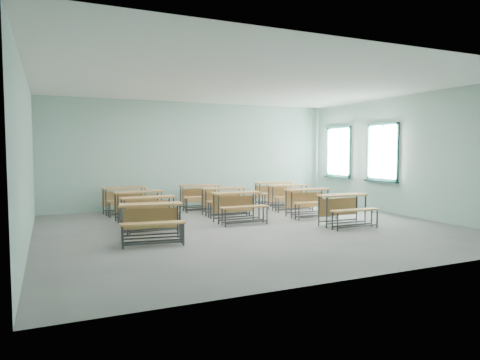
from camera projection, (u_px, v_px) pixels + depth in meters
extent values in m
cube|color=gray|center=(252.00, 228.00, 9.61)|extent=(9.00, 8.00, 0.02)
cube|color=white|center=(252.00, 84.00, 9.38)|extent=(9.00, 8.00, 0.02)
cube|color=#9AC1B4|center=(195.00, 155.00, 13.14)|extent=(9.00, 0.02, 3.20)
cube|color=#9AC1B4|center=(380.00, 161.00, 5.84)|extent=(9.00, 0.02, 3.20)
cube|color=#9AC1B4|center=(26.00, 158.00, 7.65)|extent=(0.02, 8.00, 3.20)
cube|color=#9AC1B4|center=(405.00, 156.00, 11.34)|extent=(0.02, 8.00, 3.20)
cube|color=#16403D|center=(338.00, 175.00, 13.92)|extent=(0.06, 1.20, 0.06)
cube|color=#16403D|center=(339.00, 128.00, 13.81)|extent=(0.06, 1.20, 0.06)
cube|color=#16403D|center=(350.00, 152.00, 13.34)|extent=(0.06, 0.06, 1.60)
cube|color=#16403D|center=(328.00, 152.00, 14.38)|extent=(0.06, 0.06, 1.60)
cube|color=#16403D|center=(338.00, 152.00, 13.86)|extent=(0.04, 0.04, 1.48)
cube|color=#16403D|center=(338.00, 152.00, 13.86)|extent=(0.04, 1.08, 0.04)
cube|color=#16403D|center=(337.00, 177.00, 13.90)|extent=(0.14, 1.28, 0.04)
cube|color=white|center=(339.00, 152.00, 13.87)|extent=(0.01, 1.08, 1.48)
cube|color=#16403D|center=(382.00, 179.00, 12.10)|extent=(0.06, 1.20, 0.06)
cube|color=#16403D|center=(383.00, 124.00, 11.99)|extent=(0.06, 1.20, 0.06)
cube|color=#16403D|center=(397.00, 152.00, 11.52)|extent=(0.06, 0.06, 1.60)
cube|color=#16403D|center=(369.00, 152.00, 12.56)|extent=(0.06, 0.06, 1.60)
cube|color=#16403D|center=(382.00, 152.00, 12.04)|extent=(0.04, 0.04, 1.48)
cube|color=#16403D|center=(382.00, 152.00, 12.04)|extent=(0.04, 1.08, 0.04)
cube|color=#16403D|center=(381.00, 181.00, 12.08)|extent=(0.14, 1.28, 0.04)
cube|color=white|center=(383.00, 152.00, 12.05)|extent=(0.01, 1.08, 1.48)
cube|color=#B47C41|center=(151.00, 204.00, 8.17)|extent=(1.21, 0.55, 0.04)
cube|color=#B47C41|center=(150.00, 218.00, 8.37)|extent=(1.11, 0.17, 0.40)
cylinder|color=#35383A|center=(122.00, 226.00, 7.90)|extent=(0.04, 0.04, 0.69)
cylinder|color=#35383A|center=(180.00, 223.00, 8.20)|extent=(0.04, 0.04, 0.69)
cylinder|color=#35383A|center=(122.00, 223.00, 8.20)|extent=(0.04, 0.04, 0.69)
cylinder|color=#35383A|center=(178.00, 221.00, 8.50)|extent=(0.04, 0.04, 0.69)
cube|color=#35383A|center=(152.00, 238.00, 8.07)|extent=(1.07, 0.17, 0.03)
cube|color=#35383A|center=(151.00, 235.00, 8.37)|extent=(1.07, 0.17, 0.03)
cube|color=#B47C41|center=(153.00, 223.00, 7.74)|extent=(1.20, 0.40, 0.03)
cylinder|color=#35383A|center=(123.00, 238.00, 7.52)|extent=(0.04, 0.04, 0.41)
cylinder|color=#35383A|center=(184.00, 235.00, 7.82)|extent=(0.04, 0.04, 0.41)
cylinder|color=#35383A|center=(123.00, 236.00, 7.70)|extent=(0.04, 0.04, 0.41)
cylinder|color=#35383A|center=(182.00, 233.00, 8.00)|extent=(0.04, 0.04, 0.41)
cube|color=#35383A|center=(154.00, 243.00, 7.68)|extent=(1.07, 0.17, 0.03)
cube|color=#35383A|center=(153.00, 241.00, 7.86)|extent=(1.07, 0.17, 0.03)
cube|color=#B47C41|center=(342.00, 195.00, 9.88)|extent=(1.18, 0.41, 0.04)
cube|color=#B47C41|center=(338.00, 207.00, 10.07)|extent=(1.11, 0.04, 0.40)
cylinder|color=#35383A|center=(327.00, 213.00, 9.55)|extent=(0.04, 0.04, 0.69)
cylinder|color=#35383A|center=(365.00, 210.00, 9.97)|extent=(0.04, 0.04, 0.69)
cylinder|color=#35383A|center=(319.00, 211.00, 9.84)|extent=(0.04, 0.04, 0.69)
cylinder|color=#35383A|center=(357.00, 209.00, 10.26)|extent=(0.04, 0.04, 0.69)
cube|color=#35383A|center=(346.00, 222.00, 9.78)|extent=(1.08, 0.05, 0.03)
cube|color=#35383A|center=(338.00, 220.00, 10.06)|extent=(1.08, 0.05, 0.03)
cube|color=#B47C41|center=(355.00, 210.00, 9.47)|extent=(1.18, 0.26, 0.03)
cylinder|color=#35383A|center=(338.00, 222.00, 9.19)|extent=(0.04, 0.04, 0.41)
cylinder|color=#35383A|center=(377.00, 219.00, 9.61)|extent=(0.04, 0.04, 0.41)
cylinder|color=#35383A|center=(332.00, 221.00, 9.36)|extent=(0.04, 0.04, 0.41)
cylinder|color=#35383A|center=(372.00, 218.00, 9.78)|extent=(0.04, 0.04, 0.41)
cube|color=#35383A|center=(358.00, 226.00, 9.41)|extent=(1.08, 0.05, 0.03)
cube|color=#35383A|center=(352.00, 225.00, 9.58)|extent=(1.08, 0.05, 0.03)
cube|color=#B47C41|center=(148.00, 197.00, 9.36)|extent=(1.19, 0.45, 0.04)
cube|color=#B47C41|center=(146.00, 210.00, 9.54)|extent=(1.11, 0.08, 0.40)
cylinder|color=#35383A|center=(125.00, 217.00, 9.00)|extent=(0.04, 0.04, 0.69)
cylinder|color=#35383A|center=(174.00, 213.00, 9.49)|extent=(0.04, 0.04, 0.69)
cylinder|color=#35383A|center=(122.00, 215.00, 9.27)|extent=(0.04, 0.04, 0.69)
cylinder|color=#35383A|center=(169.00, 212.00, 9.76)|extent=(0.04, 0.04, 0.69)
cube|color=#35383A|center=(150.00, 226.00, 9.26)|extent=(1.08, 0.09, 0.03)
cube|color=#35383A|center=(146.00, 224.00, 9.54)|extent=(1.08, 0.09, 0.03)
cube|color=#B47C41|center=(154.00, 213.00, 8.96)|extent=(1.18, 0.30, 0.03)
cylinder|color=#35383A|center=(129.00, 227.00, 8.65)|extent=(0.04, 0.04, 0.41)
cylinder|color=#35383A|center=(180.00, 223.00, 9.14)|extent=(0.04, 0.04, 0.41)
cylinder|color=#35383A|center=(127.00, 225.00, 8.81)|extent=(0.04, 0.04, 0.41)
cylinder|color=#35383A|center=(177.00, 221.00, 9.30)|extent=(0.04, 0.04, 0.41)
cube|color=#35383A|center=(155.00, 230.00, 8.90)|extent=(1.08, 0.09, 0.03)
cube|color=#35383A|center=(153.00, 229.00, 9.07)|extent=(1.08, 0.09, 0.03)
cube|color=#B47C41|center=(237.00, 193.00, 10.39)|extent=(1.18, 0.41, 0.04)
cube|color=#B47C41|center=(234.00, 204.00, 10.58)|extent=(1.11, 0.04, 0.40)
cylinder|color=#35383A|center=(219.00, 210.00, 10.05)|extent=(0.04, 0.04, 0.69)
cylinder|color=#35383A|center=(259.00, 207.00, 10.51)|extent=(0.04, 0.04, 0.69)
cylinder|color=#35383A|center=(214.00, 208.00, 10.33)|extent=(0.04, 0.04, 0.69)
cylinder|color=#35383A|center=(253.00, 206.00, 10.79)|extent=(0.04, 0.04, 0.69)
cube|color=#35383A|center=(239.00, 219.00, 10.30)|extent=(1.08, 0.04, 0.03)
cube|color=#35383A|center=(234.00, 217.00, 10.58)|extent=(1.08, 0.04, 0.03)
cube|color=#B47C41|center=(245.00, 207.00, 9.99)|extent=(1.18, 0.26, 0.03)
cylinder|color=#35383A|center=(225.00, 218.00, 9.70)|extent=(0.04, 0.04, 0.41)
cylinder|color=#35383A|center=(267.00, 215.00, 10.15)|extent=(0.04, 0.04, 0.41)
cylinder|color=#35383A|center=(222.00, 217.00, 9.86)|extent=(0.04, 0.04, 0.41)
cylinder|color=#35383A|center=(263.00, 214.00, 10.32)|extent=(0.04, 0.04, 0.41)
cube|color=#35383A|center=(247.00, 222.00, 9.93)|extent=(1.08, 0.04, 0.03)
cube|color=#35383A|center=(243.00, 221.00, 10.10)|extent=(1.08, 0.04, 0.03)
cube|color=#B47C41|center=(307.00, 190.00, 11.25)|extent=(1.20, 0.47, 0.04)
cube|color=#B47C41|center=(304.00, 200.00, 11.44)|extent=(1.11, 0.10, 0.40)
cylinder|color=#35383A|center=(291.00, 205.00, 10.94)|extent=(0.04, 0.04, 0.69)
cylinder|color=#35383A|center=(328.00, 203.00, 11.31)|extent=(0.04, 0.04, 0.69)
cylinder|color=#35383A|center=(286.00, 204.00, 11.23)|extent=(0.04, 0.04, 0.69)
cylinder|color=#35383A|center=(322.00, 202.00, 11.61)|extent=(0.04, 0.04, 0.69)
cube|color=#35383A|center=(310.00, 214.00, 11.14)|extent=(1.07, 0.10, 0.03)
cube|color=#35383A|center=(304.00, 212.00, 11.44)|extent=(1.07, 0.10, 0.03)
cube|color=#B47C41|center=(316.00, 203.00, 10.83)|extent=(1.19, 0.32, 0.03)
cylinder|color=#35383A|center=(299.00, 213.00, 10.57)|extent=(0.04, 0.04, 0.41)
cylinder|color=#35383A|center=(336.00, 211.00, 10.94)|extent=(0.04, 0.04, 0.41)
cylinder|color=#35383A|center=(295.00, 212.00, 10.75)|extent=(0.04, 0.04, 0.41)
cylinder|color=#35383A|center=(332.00, 210.00, 11.12)|extent=(0.04, 0.04, 0.41)
cube|color=#35383A|center=(318.00, 217.00, 10.77)|extent=(1.07, 0.10, 0.03)
cube|color=#35383A|center=(314.00, 215.00, 10.94)|extent=(1.07, 0.10, 0.03)
cube|color=#B47C41|center=(139.00, 192.00, 10.59)|extent=(1.19, 0.46, 0.04)
cube|color=#B47C41|center=(137.00, 203.00, 10.77)|extent=(1.11, 0.09, 0.40)
cylinder|color=#35383A|center=(118.00, 209.00, 10.23)|extent=(0.04, 0.04, 0.69)
cylinder|color=#35383A|center=(162.00, 206.00, 10.73)|extent=(0.04, 0.04, 0.69)
cylinder|color=#35383A|center=(115.00, 207.00, 10.50)|extent=(0.04, 0.04, 0.69)
cylinder|color=#35383A|center=(158.00, 205.00, 11.00)|extent=(0.04, 0.04, 0.69)
cube|color=#35383A|center=(141.00, 217.00, 10.49)|extent=(1.07, 0.10, 0.03)
cube|color=#35383A|center=(137.00, 216.00, 10.77)|extent=(1.07, 0.10, 0.03)
cube|color=#B47C41|center=(144.00, 206.00, 10.20)|extent=(1.19, 0.32, 0.03)
cylinder|color=#35383A|center=(122.00, 217.00, 9.88)|extent=(0.04, 0.04, 0.41)
cylinder|color=#35383A|center=(167.00, 214.00, 10.38)|extent=(0.04, 0.04, 0.41)
cylinder|color=#35383A|center=(120.00, 216.00, 10.04)|extent=(0.04, 0.04, 0.41)
cylinder|color=#35383A|center=(164.00, 213.00, 10.54)|extent=(0.04, 0.04, 0.41)
cube|color=#35383A|center=(145.00, 221.00, 10.14)|extent=(1.07, 0.10, 0.03)
cube|color=#35383A|center=(143.00, 220.00, 10.30)|extent=(1.07, 0.10, 0.03)
cube|color=#B47C41|center=(223.00, 188.00, 11.58)|extent=(1.19, 0.43, 0.04)
cube|color=#B47C41|center=(221.00, 199.00, 11.77)|extent=(1.11, 0.06, 0.40)
cylinder|color=#35383A|center=(206.00, 203.00, 11.26)|extent=(0.04, 0.04, 0.69)
cylinder|color=#35383A|center=(244.00, 202.00, 11.66)|extent=(0.04, 0.04, 0.69)
cylinder|color=#35383A|center=(202.00, 202.00, 11.55)|extent=(0.04, 0.04, 0.69)
cylinder|color=#35383A|center=(239.00, 200.00, 11.95)|extent=(0.04, 0.04, 0.69)
cube|color=#35383A|center=(225.00, 212.00, 11.48)|extent=(1.08, 0.07, 0.03)
cube|color=#35383A|center=(221.00, 210.00, 11.77)|extent=(1.08, 0.07, 0.03)
cube|color=#B47C41|center=(229.00, 201.00, 11.17)|extent=(1.18, 0.28, 0.03)
cylinder|color=#35383A|center=(211.00, 211.00, 10.89)|extent=(0.04, 0.04, 0.41)
cylinder|color=#35383A|center=(249.00, 209.00, 11.30)|extent=(0.04, 0.04, 0.41)
cylinder|color=#35383A|center=(209.00, 210.00, 11.06)|extent=(0.04, 0.04, 0.41)
cylinder|color=#35383A|center=(247.00, 208.00, 11.47)|extent=(0.04, 0.04, 0.41)
cube|color=#35383A|center=(230.00, 214.00, 11.10)|extent=(1.08, 0.07, 0.03)
cube|color=#35383A|center=(228.00, 214.00, 11.28)|extent=(1.08, 0.07, 0.03)
cube|color=#B47C41|center=(288.00, 185.00, 12.57)|extent=(1.21, 0.50, 0.04)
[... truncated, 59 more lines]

